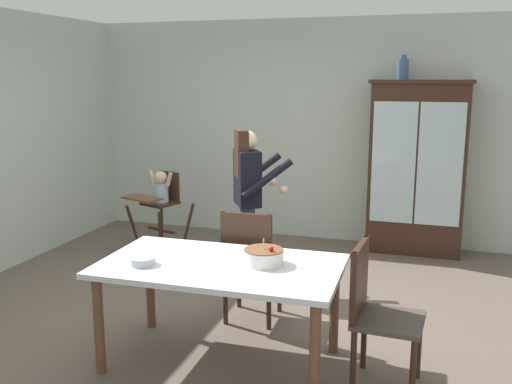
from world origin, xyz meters
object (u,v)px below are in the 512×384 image
(ceramic_vase, at_px, (403,69))
(high_chair_with_toddler, at_px, (160,196))
(adult_person, at_px, (248,189))
(dining_table, at_px, (220,275))
(china_cabinet, at_px, (417,167))
(birthday_cake, at_px, (264,256))
(serving_bowl, at_px, (143,261))
(dining_chair_right_end, at_px, (373,305))
(dining_chair_far_side, at_px, (250,259))

(ceramic_vase, xyz_separation_m, high_chair_with_toddler, (-2.60, -0.87, -1.44))
(adult_person, bearing_deg, dining_table, 160.10)
(china_cabinet, relative_size, dining_table, 1.17)
(ceramic_vase, distance_m, birthday_cake, 3.39)
(china_cabinet, relative_size, adult_person, 1.29)
(serving_bowl, bearing_deg, ceramic_vase, 65.84)
(serving_bowl, bearing_deg, birthday_cake, 18.59)
(china_cabinet, bearing_deg, serving_bowl, -117.15)
(dining_table, bearing_deg, china_cabinet, 69.04)
(ceramic_vase, relative_size, birthday_cake, 0.96)
(china_cabinet, height_order, dining_chair_right_end, china_cabinet)
(china_cabinet, xyz_separation_m, dining_table, (-1.20, -3.12, -0.34))
(birthday_cake, distance_m, serving_bowl, 0.84)
(dining_chair_right_end, bearing_deg, dining_table, 94.86)
(serving_bowl, height_order, dining_chair_right_end, dining_chair_right_end)
(high_chair_with_toddler, xyz_separation_m, serving_bowl, (1.11, -2.45, 0.11))
(high_chair_with_toddler, xyz_separation_m, dining_chair_far_side, (1.60, -1.57, -0.10))
(serving_bowl, distance_m, dining_chair_right_end, 1.59)
(ceramic_vase, xyz_separation_m, dining_chair_far_side, (-1.00, -2.44, -1.54))
(china_cabinet, bearing_deg, dining_chair_far_side, -116.36)
(dining_table, height_order, serving_bowl, serving_bowl)
(birthday_cake, bearing_deg, dining_chair_right_end, -4.18)
(birthday_cake, relative_size, dining_chair_far_side, 0.29)
(dining_chair_far_side, bearing_deg, birthday_cake, 114.75)
(dining_chair_right_end, bearing_deg, ceramic_vase, 4.83)
(china_cabinet, relative_size, serving_bowl, 10.99)
(ceramic_vase, xyz_separation_m, serving_bowl, (-1.49, -3.31, -1.33))
(ceramic_vase, bearing_deg, china_cabinet, -1.01)
(ceramic_vase, bearing_deg, dining_chair_right_end, -88.67)
(china_cabinet, xyz_separation_m, dining_chair_right_end, (-0.14, -3.10, -0.44))
(dining_table, bearing_deg, dining_chair_right_end, 1.36)
(dining_table, xyz_separation_m, dining_chair_far_side, (-0.01, 0.69, -0.10))
(high_chair_with_toddler, height_order, dining_chair_far_side, dining_chair_far_side)
(birthday_cake, xyz_separation_m, serving_bowl, (-0.79, -0.27, -0.03))
(china_cabinet, bearing_deg, dining_chair_right_end, -92.57)
(high_chair_with_toddler, distance_m, dining_chair_right_end, 3.48)
(ceramic_vase, distance_m, serving_bowl, 3.87)
(high_chair_with_toddler, xyz_separation_m, birthday_cake, (1.91, -2.18, 0.14))
(china_cabinet, xyz_separation_m, ceramic_vase, (-0.21, 0.00, 1.10))
(birthday_cake, bearing_deg, adult_person, 112.40)
(china_cabinet, distance_m, adult_person, 2.22)
(high_chair_with_toddler, height_order, birthday_cake, high_chair_with_toddler)
(dining_chair_far_side, bearing_deg, serving_bowl, 59.10)
(adult_person, relative_size, birthday_cake, 5.47)
(birthday_cake, xyz_separation_m, dining_chair_far_side, (-0.30, 0.61, -0.24))
(china_cabinet, distance_m, ceramic_vase, 1.12)
(china_cabinet, height_order, ceramic_vase, ceramic_vase)
(china_cabinet, height_order, high_chair_with_toddler, china_cabinet)
(dining_chair_far_side, bearing_deg, china_cabinet, -118.00)
(high_chair_with_toddler, distance_m, adult_person, 1.58)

